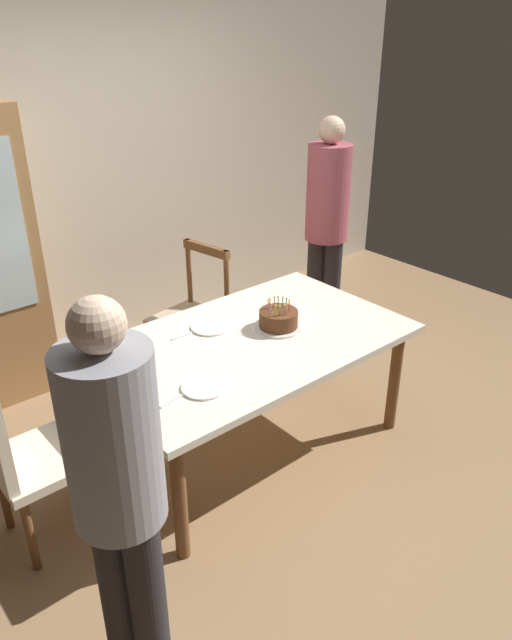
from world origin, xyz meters
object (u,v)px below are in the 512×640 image
Objects in this scene: chair_spindle_back at (192,318)px; person_guest at (327,219)px; plate_near_celebrant at (204,387)px; person_celebrant at (118,484)px; birthday_cake at (278,320)px; dining_table at (249,350)px; chair_upholstered at (21,453)px; plate_far_side at (210,327)px.

chair_spindle_back is 1.26m from person_guest.
plate_near_celebrant is 0.91m from person_celebrant.
chair_spindle_back is 2.21m from person_celebrant.
chair_spindle_back is (-0.01, 0.87, -0.32)m from birthday_cake.
plate_near_celebrant is at bearing -153.52° from dining_table.
chair_upholstered is 0.55× the size of person_guest.
dining_table is 1.53m from person_guest.
plate_far_side is 1.21m from chair_upholstered.
dining_table is 8.06× the size of plate_far_side.
dining_table is at bearing -103.17° from chair_spindle_back.
dining_table is 1.03× the size of person_guest.
chair_upholstered reaches higher than plate_far_side.
plate_near_celebrant is at bearing -129.40° from plate_far_side.
dining_table is at bearing -69.95° from plate_far_side.
birthday_cake is at bearing 27.92° from person_celebrant.
plate_near_celebrant is at bearing -161.46° from birthday_cake.
person_celebrant is (-0.73, -0.52, 0.18)m from plate_near_celebrant.
plate_far_side is 1.51m from person_guest.
chair_spindle_back and chair_upholstered have the same top height.
birthday_cake is 1.51m from chair_upholstered.
chair_spindle_back is (0.29, 0.62, -0.27)m from plate_far_side.
plate_far_side is 0.13× the size of person_guest.
dining_table is 0.25m from birthday_cake.
chair_spindle_back is 1.66m from chair_upholstered.
birthday_cake is 0.17× the size of person_celebrant.
dining_table is 1.46m from person_celebrant.
plate_far_side is 1.52m from person_celebrant.
plate_near_celebrant is 0.14× the size of person_celebrant.
plate_near_celebrant is (-0.49, -0.24, 0.08)m from dining_table.
birthday_cake is 0.29× the size of chair_spindle_back.
person_celebrant is 2.93m from person_guest.
plate_near_celebrant is (-0.70, -0.23, -0.05)m from birthday_cake.
birthday_cake is at bearing -4.57° from chair_upholstered.
birthday_cake is at bearing -2.32° from dining_table.
plate_near_celebrant is 0.89m from chair_upholstered.
birthday_cake is (0.21, -0.01, 0.13)m from dining_table.
person_celebrant reaches higher than plate_near_celebrant.
person_guest is (2.54, 1.45, 0.07)m from person_celebrant.
dining_table is at bearing 26.48° from plate_near_celebrant.
person_guest is at bearing 27.07° from plate_near_celebrant.
plate_far_side is 0.23× the size of chair_spindle_back.
dining_table is at bearing 177.68° from birthday_cake.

